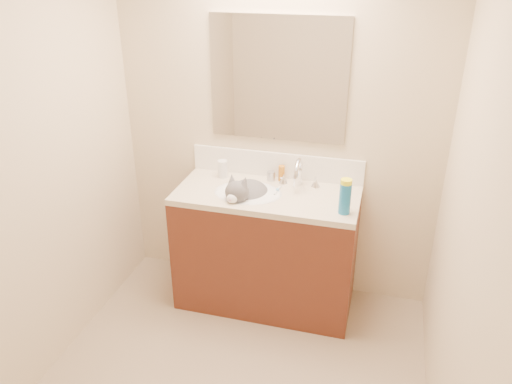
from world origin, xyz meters
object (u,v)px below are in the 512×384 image
Objects in this scene: faucet at (298,175)px; pill_bottle at (223,169)px; silver_jar at (271,176)px; basin at (248,202)px; spray_can at (345,199)px; vanity_cabinet at (266,251)px; cat at (246,196)px; amber_bottle at (282,173)px.

faucet is 2.30× the size of pill_bottle.
pill_bottle reaches higher than silver_jar.
spray_can is at bearing -10.66° from basin.
silver_jar is at bearing 146.98° from spray_can.
vanity_cabinet is at bearing -24.55° from pill_bottle.
silver_jar is at bearing 66.69° from basin.
faucet reaches higher than pill_bottle.
cat is 0.31m from pill_bottle.
cat reaches higher than basin.
amber_bottle reaches higher than vanity_cabinet.
vanity_cabinet is 6.24× the size of spray_can.
silver_jar is 0.07m from amber_bottle.
faucet is 0.15m from amber_bottle.
faucet is (0.30, 0.17, 0.16)m from basin.
vanity_cabinet is 0.65m from pill_bottle.
basin is at bearing -124.98° from amber_bottle.
amber_bottle is at bearing 76.91° from vanity_cabinet.
pill_bottle is 1.84× the size of silver_jar.
pill_bottle is at bearing 155.45° from vanity_cabinet.
pill_bottle is (-0.36, 0.16, 0.51)m from vanity_cabinet.
cat is at bearing -152.14° from faucet.
cat reaches higher than amber_bottle.
spray_can is (0.34, -0.29, 0.01)m from faucet.
basin is at bearing 5.74° from cat.
spray_can is (0.47, -0.36, 0.04)m from amber_bottle.
faucet is at bearing -17.13° from silver_jar.
vanity_cabinet is 11.04× the size of amber_bottle.
basin is 4.14× the size of amber_bottle.
pill_bottle is at bearing 177.13° from faucet.
silver_jar is 0.34× the size of spray_can.
pill_bottle is (-0.23, 0.19, 0.09)m from cat.
spray_can reaches higher than silver_jar.
basin reaches higher than vanity_cabinet.
spray_can is (0.54, -0.35, 0.06)m from silver_jar.
spray_can reaches higher than vanity_cabinet.
faucet is 0.65× the size of cat.
cat is (-0.31, -0.17, -0.12)m from faucet.
spray_can reaches higher than amber_bottle.
pill_bottle is at bearing 140.94° from basin.
cat is 6.49× the size of silver_jar.
amber_bottle reaches higher than basin.
cat is at bearing -167.91° from vanity_cabinet.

